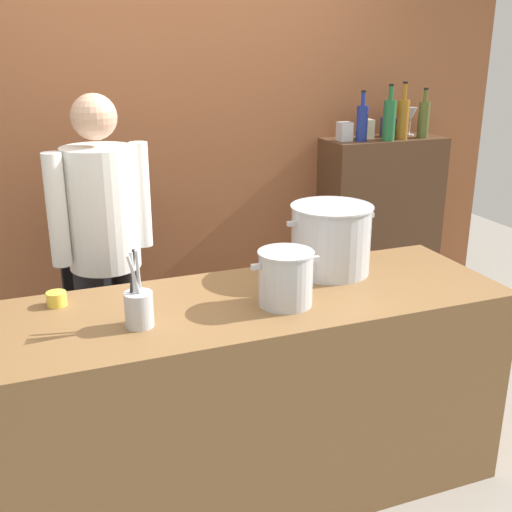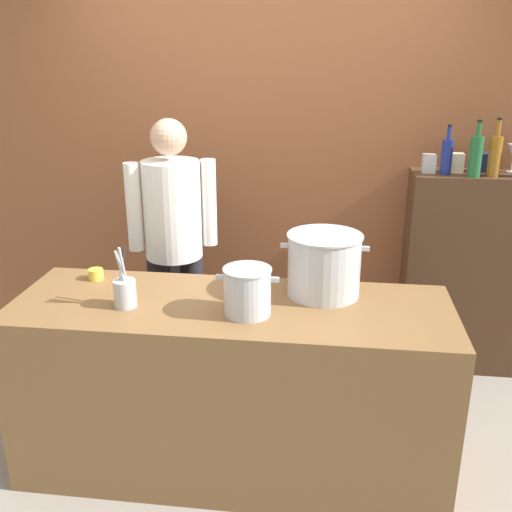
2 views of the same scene
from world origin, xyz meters
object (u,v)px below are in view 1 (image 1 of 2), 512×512
at_px(chef, 104,241).
at_px(utensil_crock, 139,307).
at_px(wine_bottle_olive, 424,119).
at_px(stockpot_small, 286,278).
at_px(wine_bottle_green, 389,119).
at_px(spice_tin_cream, 366,129).
at_px(wine_bottle_amber, 403,118).
at_px(stockpot_large, 331,239).
at_px(butter_jar, 57,299).
at_px(spice_tin_silver, 345,131).
at_px(wine_glass_short, 411,115).
at_px(spice_tin_navy, 390,127).
at_px(wine_bottle_cobalt, 362,122).

bearing_deg(chef, utensil_crock, 69.09).
relative_size(utensil_crock, wine_bottle_olive, 0.99).
xyz_separation_m(chef, stockpot_small, (0.57, -0.87, 0.04)).
bearing_deg(wine_bottle_green, spice_tin_cream, 118.96).
bearing_deg(wine_bottle_amber, stockpot_large, -135.68).
distance_m(butter_jar, spice_tin_cream, 2.24).
distance_m(stockpot_small, spice_tin_silver, 1.62).
distance_m(wine_bottle_amber, wine_bottle_green, 0.12).
xyz_separation_m(stockpot_large, wine_bottle_green, (0.85, 0.92, 0.38)).
height_order(stockpot_small, butter_jar, stockpot_small).
bearing_deg(wine_bottle_green, wine_bottle_amber, 15.08).
xyz_separation_m(wine_glass_short, spice_tin_navy, (-0.15, -0.01, -0.07)).
height_order(stockpot_small, spice_tin_silver, spice_tin_silver).
bearing_deg(stockpot_small, wine_glass_short, 42.85).
height_order(chef, wine_glass_short, chef).
bearing_deg(wine_bottle_amber, wine_bottle_green, -164.92).
xyz_separation_m(stockpot_large, wine_bottle_cobalt, (0.70, 0.97, 0.37)).
relative_size(utensil_crock, butter_jar, 3.84).
bearing_deg(spice_tin_navy, wine_bottle_cobalt, -158.89).
bearing_deg(wine_bottle_amber, wine_bottle_cobalt, 175.39).
relative_size(wine_bottle_amber, wine_bottle_green, 1.03).
bearing_deg(stockpot_large, stockpot_small, -141.42).
bearing_deg(stockpot_small, wine_bottle_olive, 39.85).
xyz_separation_m(chef, wine_glass_short, (2.02, 0.47, 0.47)).
bearing_deg(stockpot_large, wine_bottle_green, 47.01).
xyz_separation_m(wine_bottle_green, spice_tin_silver, (-0.25, 0.09, -0.07)).
distance_m(utensil_crock, wine_glass_short, 2.46).
bearing_deg(wine_bottle_cobalt, wine_bottle_olive, -2.64).
distance_m(wine_bottle_olive, spice_tin_silver, 0.52).
relative_size(wine_bottle_olive, wine_bottle_green, 0.91).
bearing_deg(chef, spice_tin_cream, 173.73).
xyz_separation_m(stockpot_small, spice_tin_navy, (1.29, 1.34, 0.36)).
relative_size(chef, stockpot_small, 5.87).
relative_size(wine_bottle_olive, wine_glass_short, 1.74).
height_order(chef, butter_jar, chef).
bearing_deg(utensil_crock, spice_tin_navy, 35.44).
distance_m(wine_bottle_cobalt, spice_tin_navy, 0.29).
xyz_separation_m(spice_tin_cream, spice_tin_silver, (-0.17, -0.04, -0.00)).
xyz_separation_m(chef, spice_tin_cream, (1.69, 0.44, 0.40)).
height_order(chef, utensil_crock, chef).
height_order(chef, spice_tin_cream, chef).
bearing_deg(spice_tin_cream, wine_bottle_cobalt, -135.46).
height_order(wine_glass_short, spice_tin_cream, wine_glass_short).
height_order(butter_jar, spice_tin_silver, spice_tin_silver).
xyz_separation_m(utensil_crock, butter_jar, (-0.26, 0.30, -0.05)).
distance_m(utensil_crock, wine_bottle_olive, 2.40).
bearing_deg(stockpot_large, wine_bottle_amber, 44.32).
height_order(stockpot_small, wine_bottle_green, wine_bottle_green).
distance_m(spice_tin_cream, spice_tin_silver, 0.18).
relative_size(utensil_crock, wine_bottle_cobalt, 1.01).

